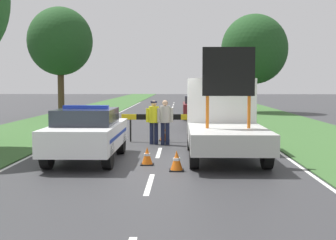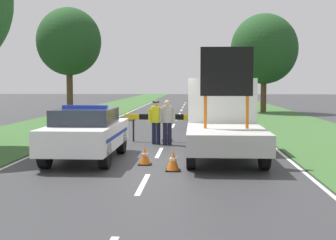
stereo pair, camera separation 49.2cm
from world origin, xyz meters
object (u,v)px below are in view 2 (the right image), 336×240
work_truck (223,118)px  roadside_tree_mid_right (264,49)px  roadside_tree_mid_left (69,42)px  traffic_cone_centre_front (145,156)px  traffic_cone_lane_edge (212,135)px  pedestrian_civilian (167,119)px  queued_car_wagon_maroon (205,106)px  police_officer (156,118)px  police_car (86,133)px  traffic_cone_near_police (167,134)px  road_barrier (169,119)px  traffic_cone_behind_barrier (116,129)px  queued_car_sedan_black (217,112)px  traffic_cone_near_truck (173,161)px

work_truck → roadside_tree_mid_right: bearing=-99.6°
roadside_tree_mid_left → work_truck: bearing=-59.5°
traffic_cone_centre_front → traffic_cone_lane_edge: traffic_cone_lane_edge is taller
traffic_cone_centre_front → pedestrian_civilian: bearing=85.1°
traffic_cone_centre_front → queued_car_wagon_maroon: queued_car_wagon_maroon is taller
police_officer → traffic_cone_centre_front: size_ratio=3.23×
police_car → police_officer: police_car is taller
traffic_cone_near_police → roadside_tree_mid_right: 19.28m
traffic_cone_centre_front → work_truck: bearing=40.0°
pedestrian_civilian → roadside_tree_mid_right: (6.18, 18.84, 3.85)m
pedestrian_civilian → traffic_cone_lane_edge: (1.66, 0.21, -0.63)m
road_barrier → police_officer: size_ratio=2.13×
police_officer → traffic_cone_near_police: police_officer is taller
police_car → traffic_cone_near_police: size_ratio=7.84×
roadside_tree_mid_left → traffic_cone_behind_barrier: bearing=-65.6°
queued_car_wagon_maroon → work_truck: bearing=90.8°
police_car → traffic_cone_lane_edge: bearing=39.5°
traffic_cone_lane_edge → queued_car_wagon_maroon: 12.63m
traffic_cone_near_police → queued_car_sedan_black: 5.27m
traffic_cone_near_police → roadside_tree_mid_left: size_ratio=0.08×
queued_car_wagon_maroon → roadside_tree_mid_right: 8.53m
roadside_tree_mid_right → queued_car_sedan_black: bearing=-107.6°
traffic_cone_near_truck → queued_car_wagon_maroon: (1.21, 17.94, 0.51)m
work_truck → queued_car_sedan_black: bearing=-89.5°
police_car → roadside_tree_mid_right: size_ratio=0.60×
roadside_tree_mid_right → road_barrier: bearing=-109.0°
traffic_cone_near_truck → roadside_tree_mid_left: (-7.59, 18.02, 4.64)m
queued_car_sedan_black → queued_car_wagon_maroon: queued_car_sedan_black is taller
police_officer → queued_car_wagon_maroon: police_officer is taller
police_officer → traffic_cone_near_truck: (0.88, -5.24, -0.70)m
police_car → road_barrier: bearing=58.8°
police_car → road_barrier: 4.96m
police_car → work_truck: (4.05, 1.21, 0.37)m
police_car → police_officer: bearing=59.6°
pedestrian_civilian → traffic_cone_lane_edge: pedestrian_civilian is taller
work_truck → road_barrier: size_ratio=1.57×
roadside_tree_mid_left → road_barrier: bearing=-59.3°
traffic_cone_near_police → roadside_tree_mid_left: (-7.06, 11.74, 4.62)m
traffic_cone_centre_front → traffic_cone_near_police: bearing=86.9°
traffic_cone_near_police → traffic_cone_centre_front: size_ratio=1.14×
queued_car_wagon_maroon → roadside_tree_mid_right: roadside_tree_mid_right is taller
traffic_cone_near_police → roadside_tree_mid_right: size_ratio=0.08×
traffic_cone_behind_barrier → police_officer: bearing=-48.8°
pedestrian_civilian → queued_car_sedan_black: bearing=51.9°
traffic_cone_near_truck → roadside_tree_mid_right: (5.72, 23.95, 4.55)m
road_barrier → traffic_cone_near_truck: size_ratio=6.49×
police_officer → roadside_tree_mid_right: roadside_tree_mid_right is taller
traffic_cone_near_truck → traffic_cone_near_police: bearing=94.8°
traffic_cone_centre_front → police_car: bearing=159.4°
road_barrier → pedestrian_civilian: size_ratio=2.10×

